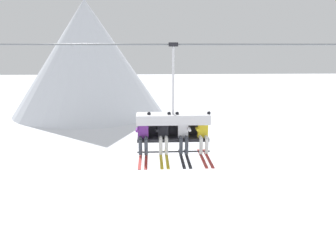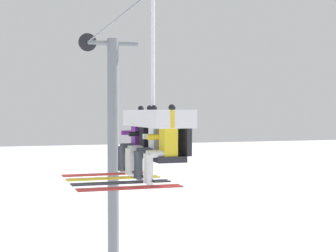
{
  "view_description": "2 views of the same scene",
  "coord_description": "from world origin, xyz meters",
  "px_view_note": "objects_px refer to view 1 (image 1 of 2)",
  "views": [
    {
      "loc": [
        -1.72,
        -10.82,
        9.06
      ],
      "look_at": [
        -1.22,
        -0.71,
        6.6
      ],
      "focal_mm": 35.0,
      "sensor_mm": 36.0,
      "label": 1
    },
    {
      "loc": [
        7.78,
        -3.42,
        6.96
      ],
      "look_at": [
        -0.79,
        -0.61,
        6.71
      ],
      "focal_mm": 55.0,
      "sensor_mm": 36.0,
      "label": 2
    }
  ],
  "objects_px": {
    "skier_yellow": "(203,132)",
    "skier_white": "(183,133)",
    "skier_purple": "(143,133)",
    "chairlift_chair": "(173,122)",
    "skier_black": "(163,133)"
  },
  "relations": [
    {
      "from": "skier_white",
      "to": "skier_yellow",
      "type": "height_order",
      "value": "same"
    },
    {
      "from": "skier_black",
      "to": "skier_yellow",
      "type": "distance_m",
      "value": 1.25
    },
    {
      "from": "chairlift_chair",
      "to": "skier_white",
      "type": "relative_size",
      "value": 1.96
    },
    {
      "from": "skier_black",
      "to": "skier_yellow",
      "type": "height_order",
      "value": "same"
    },
    {
      "from": "skier_white",
      "to": "skier_purple",
      "type": "bearing_deg",
      "value": 180.0
    },
    {
      "from": "chairlift_chair",
      "to": "skier_yellow",
      "type": "height_order",
      "value": "chairlift_chair"
    },
    {
      "from": "chairlift_chair",
      "to": "skier_black",
      "type": "bearing_deg",
      "value": -145.42
    },
    {
      "from": "chairlift_chair",
      "to": "skier_black",
      "type": "distance_m",
      "value": 0.48
    },
    {
      "from": "skier_yellow",
      "to": "skier_white",
      "type": "bearing_deg",
      "value": 180.0
    },
    {
      "from": "skier_purple",
      "to": "skier_white",
      "type": "bearing_deg",
      "value": 0.0
    },
    {
      "from": "skier_black",
      "to": "skier_yellow",
      "type": "relative_size",
      "value": 1.0
    },
    {
      "from": "chairlift_chair",
      "to": "skier_white",
      "type": "height_order",
      "value": "chairlift_chair"
    },
    {
      "from": "skier_yellow",
      "to": "skier_purple",
      "type": "bearing_deg",
      "value": 180.0
    },
    {
      "from": "skier_white",
      "to": "chairlift_chair",
      "type": "bearing_deg",
      "value": 145.42
    },
    {
      "from": "chairlift_chair",
      "to": "skier_purple",
      "type": "xyz_separation_m",
      "value": [
        -0.94,
        -0.21,
        -0.29
      ]
    }
  ]
}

